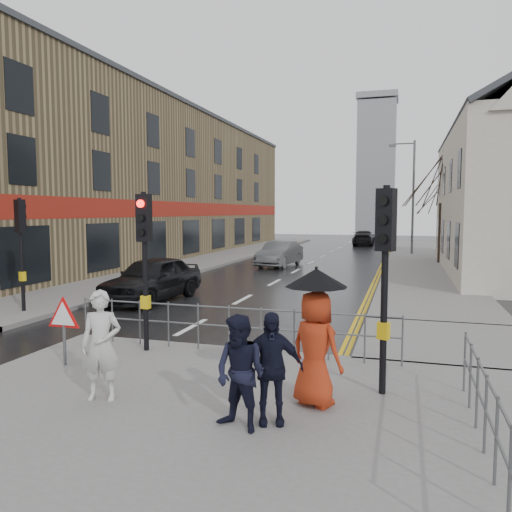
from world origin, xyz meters
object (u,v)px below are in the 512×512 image
Objects in this scene: pedestrian_with_umbrella at (316,333)px; car_mid at (280,254)px; pedestrian_d at (270,368)px; pedestrian_b at (240,373)px; car_parked at (152,279)px; pedestrian_a at (101,345)px.

pedestrian_with_umbrella is 21.17m from car_mid.
pedestrian_with_umbrella is at bearing 41.50° from pedestrian_d.
pedestrian_b is 0.35× the size of car_parked.
pedestrian_d is at bearing -120.96° from pedestrian_with_umbrella.
pedestrian_b is 0.75× the size of pedestrian_with_umbrella.
car_mid is at bearing 86.04° from pedestrian_d.
pedestrian_b is at bearing -71.62° from car_mid.
pedestrian_a is at bearing -77.85° from car_mid.
pedestrian_with_umbrella is 1.33× the size of pedestrian_d.
pedestrian_with_umbrella is 0.46× the size of car_parked.
pedestrian_b is 1.47m from pedestrian_with_umbrella.
pedestrian_a is 9.78m from car_parked.
car_parked is 12.30m from car_mid.
pedestrian_d is (-0.50, -0.83, -0.34)m from pedestrian_with_umbrella.
pedestrian_b is at bearing -151.43° from pedestrian_d.
pedestrian_a is 2.50m from pedestrian_b.
pedestrian_b is at bearing -50.40° from car_parked.
pedestrian_with_umbrella reaches higher than car_mid.
pedestrian_a is 0.82× the size of pedestrian_with_umbrella.
car_mid is (-2.34, 21.14, -0.30)m from pedestrian_a.
pedestrian_with_umbrella is 1.02m from pedestrian_d.
pedestrian_a is at bearing -60.95° from car_parked.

